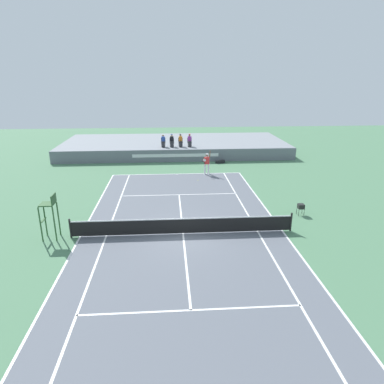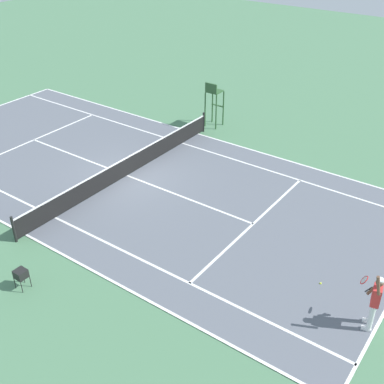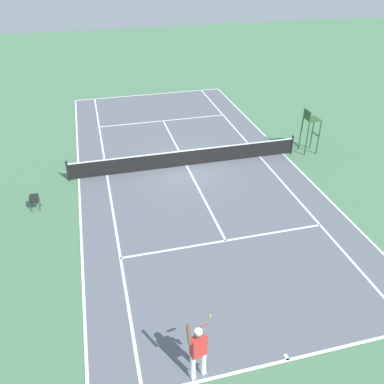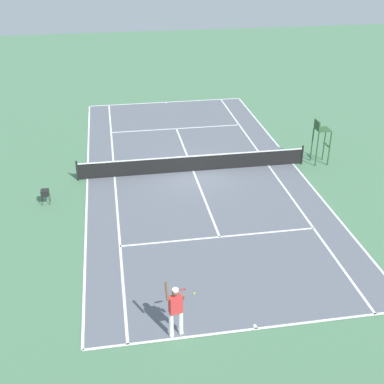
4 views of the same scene
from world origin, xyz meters
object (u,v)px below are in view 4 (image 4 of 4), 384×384
tennis_ball (194,293)px  ball_hopper (45,193)px  umpire_chair (321,136)px  tennis_player (176,310)px

tennis_ball → ball_hopper: size_ratio=0.10×
tennis_ball → umpire_chair: size_ratio=0.03×
tennis_ball → ball_hopper: ball_hopper is taller
ball_hopper → umpire_chair: bearing=-171.2°
tennis_player → umpire_chair: bearing=-129.0°
tennis_ball → ball_hopper: bearing=-53.3°
tennis_player → ball_hopper: size_ratio=2.98×
umpire_chair → ball_hopper: 14.41m
tennis_ball → tennis_player: bearing=64.0°
ball_hopper → tennis_player: bearing=116.7°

